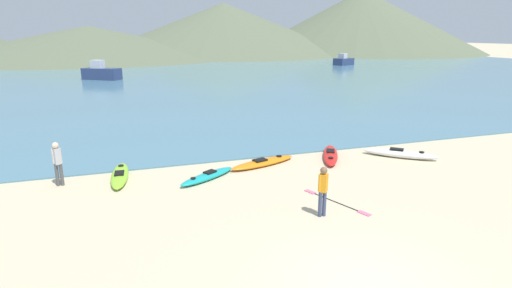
{
  "coord_description": "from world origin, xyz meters",
  "views": [
    {
      "loc": [
        -4.85,
        -6.64,
        5.57
      ],
      "look_at": [
        0.87,
        10.71,
        0.5
      ],
      "focal_mm": 28.0,
      "sensor_mm": 36.0,
      "label": 1
    }
  ],
  "objects_px": {
    "kayak_on_sand_2": "(120,175)",
    "person_near_foreground": "(323,188)",
    "kayak_on_sand_4": "(330,155)",
    "moored_boat_1": "(344,61)",
    "kayak_on_sand_3": "(400,154)",
    "person_near_waterline": "(57,161)",
    "kayak_on_sand_0": "(208,176)",
    "kayak_on_sand_1": "(263,162)",
    "moored_boat_0": "(101,73)",
    "loose_paddle": "(336,202)"
  },
  "relations": [
    {
      "from": "kayak_on_sand_3",
      "to": "person_near_foreground",
      "type": "relative_size",
      "value": 1.8
    },
    {
      "from": "person_near_foreground",
      "to": "kayak_on_sand_2",
      "type": "bearing_deg",
      "value": 137.32
    },
    {
      "from": "loose_paddle",
      "to": "kayak_on_sand_3",
      "type": "bearing_deg",
      "value": 33.98
    },
    {
      "from": "kayak_on_sand_4",
      "to": "loose_paddle",
      "type": "xyz_separation_m",
      "value": [
        -2.28,
        -4.58,
        -0.13
      ]
    },
    {
      "from": "kayak_on_sand_2",
      "to": "kayak_on_sand_3",
      "type": "bearing_deg",
      "value": -5.26
    },
    {
      "from": "kayak_on_sand_0",
      "to": "loose_paddle",
      "type": "relative_size",
      "value": 0.98
    },
    {
      "from": "kayak_on_sand_1",
      "to": "kayak_on_sand_2",
      "type": "height_order",
      "value": "kayak_on_sand_2"
    },
    {
      "from": "kayak_on_sand_2",
      "to": "kayak_on_sand_1",
      "type": "bearing_deg",
      "value": -2.26
    },
    {
      "from": "kayak_on_sand_3",
      "to": "kayak_on_sand_4",
      "type": "height_order",
      "value": "kayak_on_sand_3"
    },
    {
      "from": "kayak_on_sand_2",
      "to": "loose_paddle",
      "type": "xyz_separation_m",
      "value": [
        7.0,
        -4.78,
        -0.11
      ]
    },
    {
      "from": "person_near_foreground",
      "to": "moored_boat_1",
      "type": "relative_size",
      "value": 0.4
    },
    {
      "from": "kayak_on_sand_0",
      "to": "person_near_foreground",
      "type": "height_order",
      "value": "person_near_foreground"
    },
    {
      "from": "kayak_on_sand_2",
      "to": "person_near_foreground",
      "type": "height_order",
      "value": "person_near_foreground"
    },
    {
      "from": "kayak_on_sand_3",
      "to": "kayak_on_sand_4",
      "type": "relative_size",
      "value": 0.94
    },
    {
      "from": "kayak_on_sand_1",
      "to": "loose_paddle",
      "type": "distance_m",
      "value": 4.67
    },
    {
      "from": "kayak_on_sand_3",
      "to": "moored_boat_1",
      "type": "height_order",
      "value": "moored_boat_1"
    },
    {
      "from": "person_near_foreground",
      "to": "person_near_waterline",
      "type": "xyz_separation_m",
      "value": [
        -8.2,
        5.47,
        0.04
      ]
    },
    {
      "from": "person_near_foreground",
      "to": "moored_boat_0",
      "type": "height_order",
      "value": "moored_boat_0"
    },
    {
      "from": "kayak_on_sand_0",
      "to": "kayak_on_sand_2",
      "type": "bearing_deg",
      "value": 160.15
    },
    {
      "from": "moored_boat_0",
      "to": "kayak_on_sand_3",
      "type": "bearing_deg",
      "value": -69.34
    },
    {
      "from": "person_near_waterline",
      "to": "person_near_foreground",
      "type": "bearing_deg",
      "value": -33.71
    },
    {
      "from": "kayak_on_sand_0",
      "to": "person_near_waterline",
      "type": "distance_m",
      "value": 5.61
    },
    {
      "from": "kayak_on_sand_1",
      "to": "moored_boat_1",
      "type": "bearing_deg",
      "value": 56.49
    },
    {
      "from": "person_near_foreground",
      "to": "moored_boat_0",
      "type": "bearing_deg",
      "value": 100.78
    },
    {
      "from": "kayak_on_sand_0",
      "to": "kayak_on_sand_1",
      "type": "bearing_deg",
      "value": 19.77
    },
    {
      "from": "kayak_on_sand_0",
      "to": "moored_boat_0",
      "type": "bearing_deg",
      "value": 97.99
    },
    {
      "from": "kayak_on_sand_1",
      "to": "person_near_waterline",
      "type": "relative_size",
      "value": 1.97
    },
    {
      "from": "kayak_on_sand_3",
      "to": "kayak_on_sand_2",
      "type": "bearing_deg",
      "value": 174.74
    },
    {
      "from": "kayak_on_sand_2",
      "to": "kayak_on_sand_4",
      "type": "distance_m",
      "value": 9.28
    },
    {
      "from": "kayak_on_sand_0",
      "to": "kayak_on_sand_3",
      "type": "xyz_separation_m",
      "value": [
        9.1,
        0.05,
        0.05
      ]
    },
    {
      "from": "kayak_on_sand_2",
      "to": "kayak_on_sand_4",
      "type": "bearing_deg",
      "value": -1.26
    },
    {
      "from": "moored_boat_0",
      "to": "kayak_on_sand_2",
      "type": "bearing_deg",
      "value": -86.76
    },
    {
      "from": "kayak_on_sand_4",
      "to": "loose_paddle",
      "type": "distance_m",
      "value": 5.11
    },
    {
      "from": "person_near_waterline",
      "to": "moored_boat_0",
      "type": "bearing_deg",
      "value": 89.96
    },
    {
      "from": "kayak_on_sand_1",
      "to": "kayak_on_sand_0",
      "type": "bearing_deg",
      "value": -160.23
    },
    {
      "from": "kayak_on_sand_3",
      "to": "moored_boat_0",
      "type": "relative_size",
      "value": 0.61
    },
    {
      "from": "kayak_on_sand_4",
      "to": "moored_boat_1",
      "type": "xyz_separation_m",
      "value": [
        29.15,
        49.01,
        0.64
      ]
    },
    {
      "from": "moored_boat_0",
      "to": "loose_paddle",
      "type": "xyz_separation_m",
      "value": [
        9.12,
        -42.14,
        -0.87
      ]
    },
    {
      "from": "kayak_on_sand_1",
      "to": "person_near_foreground",
      "type": "bearing_deg",
      "value": -88.9
    },
    {
      "from": "moored_boat_0",
      "to": "kayak_on_sand_0",
      "type": "bearing_deg",
      "value": -82.01
    },
    {
      "from": "moored_boat_1",
      "to": "person_near_foreground",
      "type": "bearing_deg",
      "value": -120.76
    },
    {
      "from": "moored_boat_0",
      "to": "kayak_on_sand_1",
      "type": "bearing_deg",
      "value": -77.88
    },
    {
      "from": "kayak_on_sand_4",
      "to": "moored_boat_0",
      "type": "height_order",
      "value": "moored_boat_0"
    },
    {
      "from": "kayak_on_sand_1",
      "to": "moored_boat_0",
      "type": "bearing_deg",
      "value": 102.12
    },
    {
      "from": "kayak_on_sand_3",
      "to": "person_near_waterline",
      "type": "relative_size",
      "value": 1.73
    },
    {
      "from": "kayak_on_sand_0",
      "to": "person_near_waterline",
      "type": "relative_size",
      "value": 1.53
    },
    {
      "from": "kayak_on_sand_1",
      "to": "loose_paddle",
      "type": "height_order",
      "value": "kayak_on_sand_1"
    },
    {
      "from": "kayak_on_sand_0",
      "to": "kayak_on_sand_3",
      "type": "relative_size",
      "value": 0.89
    },
    {
      "from": "kayak_on_sand_2",
      "to": "moored_boat_0",
      "type": "relative_size",
      "value": 0.64
    },
    {
      "from": "person_near_foreground",
      "to": "moored_boat_1",
      "type": "xyz_separation_m",
      "value": [
        32.37,
        54.39,
        -0.16
      ]
    }
  ]
}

